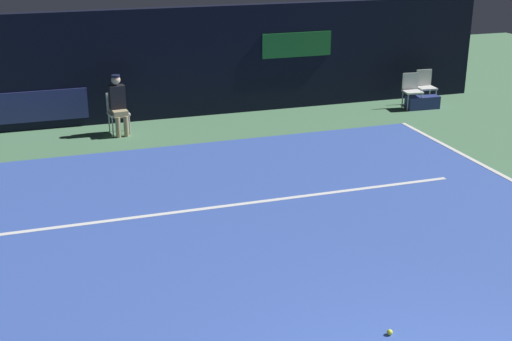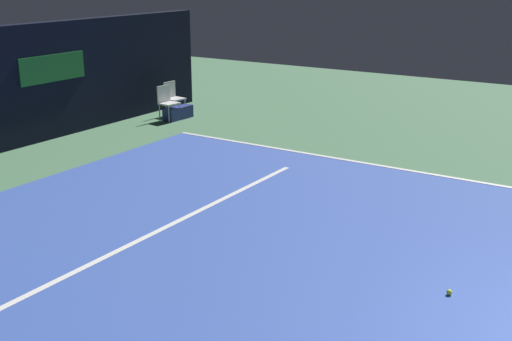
# 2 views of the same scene
# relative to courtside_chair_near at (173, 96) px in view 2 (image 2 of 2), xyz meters

# --- Properties ---
(ground_plane) EXTENTS (32.49, 32.49, 0.00)m
(ground_plane) POSITION_rel_courtside_chair_near_xyz_m (-6.62, -6.82, -0.50)
(ground_plane) COLOR #4C7A56
(court_surface) EXTENTS (10.47, 10.73, 0.01)m
(court_surface) POSITION_rel_courtside_chair_near_xyz_m (-6.62, -6.82, -0.50)
(court_surface) COLOR #3856B2
(court_surface) RESTS_ON ground
(line_sideline_left) EXTENTS (0.10, 10.73, 0.01)m
(line_sideline_left) POSITION_rel_courtside_chair_near_xyz_m (-1.43, -6.82, -0.49)
(line_sideline_left) COLOR white
(line_sideline_left) RESTS_ON court_surface
(line_service) EXTENTS (8.16, 0.10, 0.01)m
(line_service) POSITION_rel_courtside_chair_near_xyz_m (-6.62, -4.94, -0.49)
(line_service) COLOR white
(line_service) RESTS_ON court_surface
(courtside_chair_near) EXTENTS (0.47, 0.45, 0.88)m
(courtside_chair_near) POSITION_rel_courtside_chair_near_xyz_m (0.00, 0.00, 0.00)
(courtside_chair_near) COLOR white
(courtside_chair_near) RESTS_ON ground
(courtside_chair_far) EXTENTS (0.49, 0.46, 0.88)m
(courtside_chair_far) POSITION_rel_courtside_chair_near_xyz_m (-0.55, -0.25, 0.00)
(courtside_chair_far) COLOR white
(courtside_chair_far) RESTS_ON ground
(tennis_ball) EXTENTS (0.07, 0.07, 0.07)m
(tennis_ball) POSITION_rel_courtside_chair_near_xyz_m (-5.98, -9.17, -0.46)
(tennis_ball) COLOR #CCE033
(tennis_ball) RESTS_ON court_surface
(equipment_bag) EXTENTS (0.85, 0.36, 0.32)m
(equipment_bag) POSITION_rel_courtside_chair_near_xyz_m (-0.29, -0.39, -0.34)
(equipment_bag) COLOR navy
(equipment_bag) RESTS_ON ground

